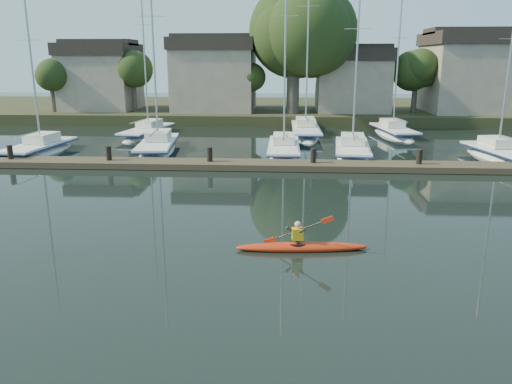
# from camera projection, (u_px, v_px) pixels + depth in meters

# --- Properties ---
(ground) EXTENTS (160.00, 160.00, 0.00)m
(ground) POSITION_uv_depth(u_px,v_px,m) (238.00, 263.00, 15.52)
(ground) COLOR black
(ground) RESTS_ON ground
(kayak) EXTENTS (4.44, 0.95, 1.41)m
(kayak) POSITION_uv_depth(u_px,v_px,m) (301.00, 245.00, 16.55)
(kayak) COLOR red
(kayak) RESTS_ON ground
(dock) EXTENTS (34.00, 2.00, 1.80)m
(dock) POSITION_uv_depth(u_px,v_px,m) (261.00, 165.00, 28.97)
(dock) COLOR #493C2A
(dock) RESTS_ON ground
(sailboat_0) EXTENTS (2.90, 8.24, 12.83)m
(sailboat_0) POSITION_uv_depth(u_px,v_px,m) (40.00, 156.00, 33.67)
(sailboat_0) COLOR silver
(sailboat_0) RESTS_ON ground
(sailboat_1) EXTENTS (3.38, 9.58, 15.33)m
(sailboat_1) POSITION_uv_depth(u_px,v_px,m) (158.00, 154.00, 34.62)
(sailboat_1) COLOR silver
(sailboat_1) RESTS_ON ground
(sailboat_2) EXTENTS (2.16, 9.16, 15.15)m
(sailboat_2) POSITION_uv_depth(u_px,v_px,m) (284.00, 156.00, 33.70)
(sailboat_2) COLOR silver
(sailboat_2) RESTS_ON ground
(sailboat_3) EXTENTS (3.07, 8.79, 13.89)m
(sailboat_3) POSITION_uv_depth(u_px,v_px,m) (352.00, 158.00, 33.15)
(sailboat_3) COLOR silver
(sailboat_3) RESTS_ON ground
(sailboat_4) EXTENTS (3.52, 7.83, 12.84)m
(sailboat_4) POSITION_uv_depth(u_px,v_px,m) (499.00, 162.00, 31.94)
(sailboat_4) COLOR silver
(sailboat_4) RESTS_ON ground
(sailboat_5) EXTENTS (3.41, 9.35, 15.12)m
(sailboat_5) POSITION_uv_depth(u_px,v_px,m) (148.00, 138.00, 41.64)
(sailboat_5) COLOR silver
(sailboat_5) RESTS_ON ground
(sailboat_6) EXTENTS (2.41, 11.06, 17.55)m
(sailboat_6) POSITION_uv_depth(u_px,v_px,m) (305.00, 137.00, 42.09)
(sailboat_6) COLOR silver
(sailboat_6) RESTS_ON ground
(sailboat_7) EXTENTS (3.32, 8.63, 13.56)m
(sailboat_7) POSITION_uv_depth(u_px,v_px,m) (393.00, 138.00, 41.68)
(sailboat_7) COLOR silver
(sailboat_7) RESTS_ON ground
(shore) EXTENTS (90.00, 25.25, 12.75)m
(shore) POSITION_uv_depth(u_px,v_px,m) (289.00, 87.00, 53.45)
(shore) COLOR #2A3319
(shore) RESTS_ON ground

